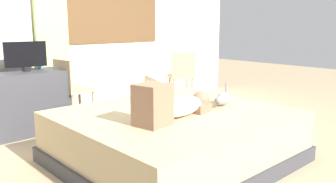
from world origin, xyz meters
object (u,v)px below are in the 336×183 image
object	(u,v)px
bed	(174,137)
cat	(222,99)
chair_by_desk	(71,87)
cup	(40,65)
desk	(29,102)
person_lying	(174,105)
tv_monitor	(26,56)
chair_spare	(182,74)

from	to	relation	value
bed	cat	xyz separation A→B (m)	(0.53, -0.14, 0.31)
cat	chair_by_desk	xyz separation A→B (m)	(-0.69, 1.88, -0.04)
cup	chair_by_desk	size ratio (longest dim) A/B	0.10
chair_by_desk	cup	bearing A→B (deg)	133.16
bed	desk	distance (m)	1.98
bed	cup	xyz separation A→B (m)	(-0.42, 2.02, 0.54)
desk	cup	size ratio (longest dim) A/B	10.86
cup	chair_by_desk	world-z (taller)	chair_by_desk
bed	person_lying	world-z (taller)	person_lying
person_lying	tv_monitor	world-z (taller)	tv_monitor
person_lying	bed	bearing A→B (deg)	44.11
desk	chair_spare	size ratio (longest dim) A/B	1.05
person_lying	cup	distance (m)	2.20
chair_by_desk	chair_spare	size ratio (longest dim) A/B	1.00
bed	chair_by_desk	xyz separation A→B (m)	(-0.16, 1.74, 0.27)
tv_monitor	chair_spare	size ratio (longest dim) A/B	0.56
person_lying	tv_monitor	distance (m)	2.11
desk	chair_by_desk	distance (m)	0.52
cat	desk	distance (m)	2.33
tv_monitor	chair_spare	xyz separation A→B (m)	(2.36, -0.24, -0.41)
chair_spare	cat	bearing A→B (deg)	-123.75
person_lying	chair_by_desk	world-z (taller)	chair_by_desk
cat	chair_by_desk	bearing A→B (deg)	110.13
tv_monitor	cat	bearing A→B (deg)	-59.60
cat	chair_spare	bearing A→B (deg)	56.25
cup	cat	bearing A→B (deg)	-66.25
bed	chair_spare	xyz separation A→B (m)	(1.71, 1.63, 0.27)
person_lying	cat	world-z (taller)	person_lying
cat	chair_by_desk	world-z (taller)	chair_by_desk
cat	tv_monitor	distance (m)	2.36
cat	tv_monitor	size ratio (longest dim) A/B	0.69
desk	cup	distance (m)	0.49
cat	bed	bearing A→B (deg)	165.56
person_lying	cup	world-z (taller)	person_lying
bed	person_lying	xyz separation A→B (m)	(-0.16, -0.15, 0.36)
person_lying	chair_spare	world-z (taller)	chair_spare
bed	person_lying	size ratio (longest dim) A/B	2.13
desk	chair_by_desk	size ratio (longest dim) A/B	1.05
bed	tv_monitor	xyz separation A→B (m)	(-0.65, 1.87, 0.68)
bed	person_lying	distance (m)	0.42
bed	chair_by_desk	size ratio (longest dim) A/B	2.34
bed	tv_monitor	distance (m)	2.09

